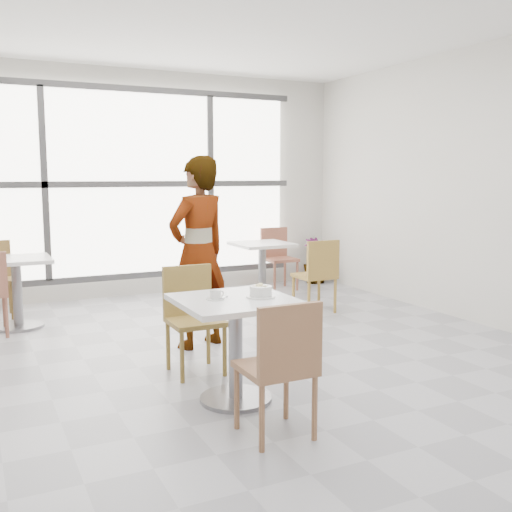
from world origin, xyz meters
name	(u,v)px	position (x,y,z in m)	size (l,w,h in m)	color
floor	(240,370)	(0.00, 0.00, 0.00)	(7.00, 7.00, 0.00)	#9E9EA5
wall_back	(131,184)	(0.00, 3.50, 1.50)	(6.00, 6.00, 0.00)	silver
wall_right	(507,187)	(3.00, 0.00, 1.50)	(7.00, 7.00, 0.00)	silver
window	(132,184)	(0.00, 3.44, 1.50)	(4.60, 0.07, 2.52)	white
main_table	(235,330)	(-0.30, -0.59, 0.52)	(0.80, 0.80, 0.75)	white
chair_near	(281,361)	(-0.31, -1.29, 0.50)	(0.42, 0.42, 0.87)	#946545
chair_far	(192,311)	(-0.35, 0.19, 0.50)	(0.42, 0.42, 0.87)	olive
oatmeal_bowl	(261,291)	(-0.12, -0.63, 0.79)	(0.21, 0.21, 0.10)	silver
coffee_cup	(216,295)	(-0.44, -0.56, 0.78)	(0.16, 0.13, 0.07)	silver
person	(198,253)	(-0.05, 0.83, 0.90)	(0.65, 0.43, 1.79)	black
bg_table_left	(17,282)	(-1.55, 2.32, 0.49)	(0.70, 0.70, 0.75)	white
bg_table_right	(262,263)	(1.43, 2.45, 0.49)	(0.70, 0.70, 0.75)	silver
bg_chair_right_near	(318,271)	(1.68, 1.50, 0.50)	(0.42, 0.42, 0.87)	olive
bg_chair_right_far	(277,254)	(1.98, 3.06, 0.50)	(0.42, 0.42, 0.87)	#955643
plant_right	(315,261)	(2.70, 3.20, 0.34)	(0.38, 0.38, 0.68)	#52893E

